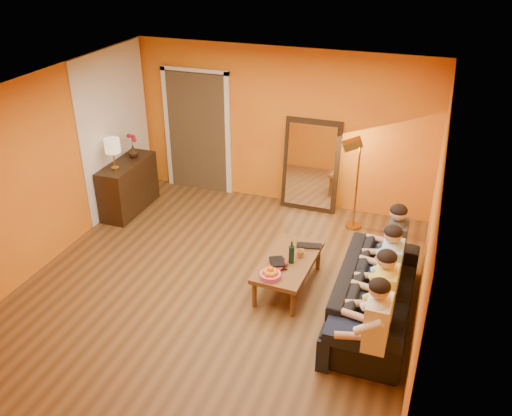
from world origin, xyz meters
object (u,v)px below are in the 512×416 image
(wine_bottle, at_px, (292,252))
(sofa, at_px, (375,294))
(sideboard, at_px, (129,186))
(person_far_right, at_px, (395,248))
(tumbler, at_px, (300,253))
(person_mid_left, at_px, (383,298))
(dog, at_px, (381,285))
(table_lamp, at_px, (113,154))
(laptop, at_px, (309,248))
(person_mid_right, at_px, (390,271))
(coffee_table, at_px, (288,273))
(person_far_left, at_px, (376,330))
(vase, at_px, (133,151))
(floor_lamp, at_px, (357,186))
(mirror_frame, at_px, (311,165))

(wine_bottle, bearing_deg, sofa, -8.96)
(sideboard, distance_m, person_far_right, 4.45)
(tumbler, bearing_deg, person_mid_left, -34.44)
(dog, distance_m, person_far_right, 0.55)
(table_lamp, xyz_separation_m, laptop, (3.27, -0.57, -0.67))
(dog, relative_size, person_mid_right, 0.57)
(coffee_table, bearing_deg, sofa, -8.28)
(person_far_left, distance_m, person_mid_left, 0.55)
(sofa, relative_size, wine_bottle, 7.13)
(vase, bearing_deg, person_mid_right, -20.05)
(person_mid_right, bearing_deg, wine_bottle, 176.60)
(person_mid_right, distance_m, wine_bottle, 1.23)
(sideboard, bearing_deg, person_mid_left, -23.44)
(dog, height_order, laptop, dog)
(coffee_table, xyz_separation_m, person_mid_right, (1.28, -0.12, 0.40))
(coffee_table, distance_m, person_far_right, 1.40)
(sofa, xyz_separation_m, dog, (0.04, 0.17, 0.03))
(sofa, xyz_separation_m, person_mid_left, (0.13, -0.45, 0.29))
(person_mid_left, bearing_deg, person_far_left, -90.00)
(table_lamp, relative_size, tumbler, 4.77)
(floor_lamp, bearing_deg, tumbler, -118.89)
(person_mid_left, bearing_deg, tumbler, 145.56)
(person_far_right, xyz_separation_m, laptop, (-1.10, -0.08, -0.18))
(wine_bottle, bearing_deg, dog, -0.08)
(floor_lamp, bearing_deg, coffee_table, -121.55)
(sideboard, relative_size, tumbler, 11.03)
(mirror_frame, height_order, sofa, mirror_frame)
(table_lamp, xyz_separation_m, tumbler, (3.21, -0.80, -0.64))
(mirror_frame, bearing_deg, sideboard, -158.84)
(tumbler, relative_size, laptop, 0.31)
(table_lamp, relative_size, vase, 2.62)
(dog, relative_size, vase, 3.60)
(tumbler, distance_m, laptop, 0.24)
(person_far_right, relative_size, vase, 6.26)
(person_far_right, bearing_deg, person_mid_left, -90.00)
(floor_lamp, bearing_deg, dog, -86.68)
(dog, xyz_separation_m, person_far_right, (0.09, 0.48, 0.26))
(sideboard, relative_size, table_lamp, 2.31)
(person_mid_right, xyz_separation_m, vase, (-4.37, 1.59, 0.34))
(mirror_frame, height_order, person_mid_right, mirror_frame)
(dog, relative_size, wine_bottle, 2.26)
(sofa, relative_size, person_mid_left, 1.81)
(person_mid_right, bearing_deg, tumbler, 168.14)
(floor_lamp, height_order, person_far_right, floor_lamp)
(coffee_table, height_order, person_far_right, person_far_right)
(sideboard, height_order, laptop, sideboard)
(floor_lamp, distance_m, tumbler, 1.80)
(dog, distance_m, person_mid_right, 0.28)
(vase, bearing_deg, coffee_table, -25.44)
(floor_lamp, xyz_separation_m, wine_bottle, (-0.48, -1.91, -0.14))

